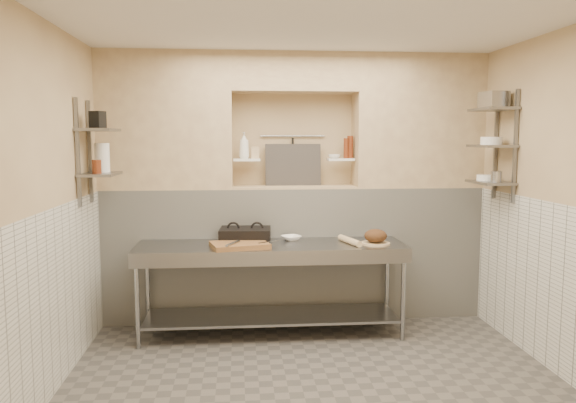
{
  "coord_description": "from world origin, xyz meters",
  "views": [
    {
      "loc": [
        -0.59,
        -4.17,
        1.92
      ],
      "look_at": [
        -0.14,
        0.9,
        1.35
      ],
      "focal_mm": 35.0,
      "sensor_mm": 36.0,
      "label": 1
    }
  ],
  "objects": [
    {
      "name": "box_left_upper",
      "position": [
        -1.84,
        1.03,
        2.09
      ],
      "size": [
        0.14,
        0.14,
        0.15
      ],
      "primitive_type": "cube",
      "rotation": [
        0.0,
        0.0,
        -0.42
      ],
      "color": "black",
      "rests_on": "wall_shelf_left_upper"
    },
    {
      "name": "wall_back",
      "position": [
        0.0,
        2.0,
        1.4
      ],
      "size": [
        4.0,
        0.1,
        2.8
      ],
      "primitive_type": "cube",
      "color": "tan",
      "rests_on": "ground"
    },
    {
      "name": "utensil_rail",
      "position": [
        0.0,
        1.92,
        1.95
      ],
      "size": [
        0.7,
        0.02,
        0.02
      ],
      "primitive_type": "cylinder",
      "rotation": [
        0.0,
        1.57,
        0.0
      ],
      "color": "gray",
      "rests_on": "wall_back"
    },
    {
      "name": "wall_shelf_left_upper",
      "position": [
        -1.84,
        1.05,
        2.0
      ],
      "size": [
        0.3,
        0.5,
        0.03
      ],
      "primitive_type": "cube",
      "color": "slate",
      "rests_on": "wall_left"
    },
    {
      "name": "shelf_rail_right_a",
      "position": [
        1.98,
        1.25,
        1.85
      ],
      "size": [
        0.03,
        0.03,
        1.05
      ],
      "primitive_type": "cube",
      "color": "slate",
      "rests_on": "wall_right"
    },
    {
      "name": "wainscot_right",
      "position": [
        1.99,
        0.0,
        0.7
      ],
      "size": [
        0.02,
        3.9,
        1.4
      ],
      "primitive_type": "cube",
      "color": "silver",
      "rests_on": "floor"
    },
    {
      "name": "alcove_shelf_right",
      "position": [
        0.5,
        1.75,
        1.7
      ],
      "size": [
        0.28,
        0.16,
        0.02
      ],
      "primitive_type": "cube",
      "color": "white",
      "rests_on": "backwall_lower"
    },
    {
      "name": "jar_left",
      "position": [
        -1.84,
        0.93,
        1.67
      ],
      "size": [
        0.08,
        0.08,
        0.12
      ],
      "primitive_type": "cylinder",
      "color": "#5E2611",
      "rests_on": "wall_shelf_left_lower"
    },
    {
      "name": "tongs",
      "position": [
        -0.65,
        0.97,
        0.96
      ],
      "size": [
        0.14,
        0.25,
        0.02
      ],
      "primitive_type": "cylinder",
      "rotation": [
        1.57,
        0.0,
        -0.44
      ],
      "color": "gray",
      "rests_on": "cutting_board"
    },
    {
      "name": "rolling_pin",
      "position": [
        0.49,
        1.15,
        0.93
      ],
      "size": [
        0.17,
        0.41,
        0.06
      ],
      "primitive_type": "cylinder",
      "rotation": [
        1.57,
        0.0,
        0.28
      ],
      "color": "beige",
      "rests_on": "prep_table"
    },
    {
      "name": "prep_table",
      "position": [
        -0.28,
        1.18,
        0.64
      ],
      "size": [
        2.6,
        0.7,
        0.9
      ],
      "color": "gray",
      "rests_on": "floor"
    },
    {
      "name": "cutting_board",
      "position": [
        -0.58,
        1.06,
        0.92
      ],
      "size": [
        0.59,
        0.48,
        0.05
      ],
      "primitive_type": "cube",
      "rotation": [
        0.0,
        0.0,
        0.23
      ],
      "color": "brown",
      "rests_on": "prep_table"
    },
    {
      "name": "wall_front",
      "position": [
        0.0,
        -2.0,
        1.4
      ],
      "size": [
        4.0,
        0.1,
        2.8
      ],
      "primitive_type": "cube",
      "color": "tan",
      "rests_on": "ground"
    },
    {
      "name": "panini_press",
      "position": [
        -0.53,
        1.35,
        0.97
      ],
      "size": [
        0.52,
        0.4,
        0.14
      ],
      "rotation": [
        0.0,
        0.0,
        -0.07
      ],
      "color": "black",
      "rests_on": "prep_table"
    },
    {
      "name": "condiment_a",
      "position": [
        0.6,
        1.75,
        1.83
      ],
      "size": [
        0.06,
        0.06,
        0.24
      ],
      "primitive_type": "cylinder",
      "color": "#5E2611",
      "rests_on": "alcove_shelf_right"
    },
    {
      "name": "floor",
      "position": [
        0.0,
        0.0,
        -0.05
      ],
      "size": [
        4.0,
        3.9,
        0.1
      ],
      "primitive_type": "cube",
      "color": "#58534E",
      "rests_on": "ground"
    },
    {
      "name": "condiment_c",
      "position": [
        0.6,
        1.79,
        1.77
      ],
      "size": [
        0.07,
        0.07,
        0.12
      ],
      "primitive_type": "cylinder",
      "color": "white",
      "rests_on": "alcove_shelf_right"
    },
    {
      "name": "backwall_pillar_right",
      "position": [
        1.33,
        1.75,
        2.1
      ],
      "size": [
        1.35,
        0.4,
        1.4
      ],
      "primitive_type": "cube",
      "color": "tan",
      "rests_on": "backwall_lower"
    },
    {
      "name": "wainscot_left",
      "position": [
        -1.99,
        0.0,
        0.7
      ],
      "size": [
        0.02,
        3.9,
        1.4
      ],
      "primitive_type": "cube",
      "color": "silver",
      "rests_on": "floor"
    },
    {
      "name": "wall_left",
      "position": [
        -2.05,
        0.0,
        1.4
      ],
      "size": [
        0.1,
        3.9,
        2.8
      ],
      "primitive_type": "cube",
      "color": "tan",
      "rests_on": "ground"
    },
    {
      "name": "bread_board",
      "position": [
        0.73,
        1.11,
        0.91
      ],
      "size": [
        0.28,
        0.28,
        0.02
      ],
      "primitive_type": "cylinder",
      "color": "beige",
      "rests_on": "prep_table"
    },
    {
      "name": "wall_shelf_left_lower",
      "position": [
        -1.84,
        1.05,
        1.6
      ],
      "size": [
        0.3,
        0.5,
        0.02
      ],
      "primitive_type": "cube",
      "color": "slate",
      "rests_on": "wall_left"
    },
    {
      "name": "backwall_lower",
      "position": [
        0.0,
        1.75,
        0.7
      ],
      "size": [
        4.0,
        0.4,
        1.4
      ],
      "primitive_type": "cube",
      "color": "silver",
      "rests_on": "floor"
    },
    {
      "name": "jug_left",
      "position": [
        -1.84,
        1.15,
        1.75
      ],
      "size": [
        0.13,
        0.13,
        0.27
      ],
      "primitive_type": "cylinder",
      "color": "white",
      "rests_on": "wall_shelf_left_lower"
    },
    {
      "name": "canister_right",
      "position": [
        1.84,
        0.93,
        1.56
      ],
      "size": [
        0.1,
        0.1,
        0.1
      ],
      "primitive_type": "cylinder",
      "color": "gray",
      "rests_on": "wall_shelf_right_lower"
    },
    {
      "name": "bottle_soap",
      "position": [
        -0.53,
        1.74,
        1.85
      ],
      "size": [
        0.13,
        0.13,
        0.28
      ],
      "primitive_type": "imported",
      "rotation": [
        0.0,
        0.0,
        -0.22
      ],
      "color": "white",
      "rests_on": "alcove_shelf_left"
    },
    {
      "name": "bread_loaf",
      "position": [
        0.73,
        1.11,
        0.98
      ],
      "size": [
        0.22,
        0.22,
        0.13
      ],
      "primitive_type": "ellipsoid",
      "color": "#4C2D19",
      "rests_on": "bread_board"
    },
    {
      "name": "knife_blade",
      "position": [
        -0.31,
        1.07,
        0.95
      ],
      "size": [
        0.21,
        0.16,
        0.01
      ],
      "primitive_type": "cube",
      "rotation": [
        0.0,
        0.0,
        0.63
      ],
      "color": "gray",
      "rests_on": "cutting_board"
    },
    {
      "name": "jar_alcove",
      "position": [
        -0.41,
        1.77,
        1.77
      ],
      "size": [
        0.08,
        0.08,
        0.12
      ],
      "primitive_type": "cube",
      "color": "tan",
      "rests_on": "alcove_shelf_left"
    },
    {
      "name": "alcove_shelf_left",
      "position": [
        -0.5,
        1.75,
        1.7
      ],
      "size": [
        0.28,
        0.16,
        0.02
      ],
      "primitive_type": "cube",
      "color": "white",
      "rests_on": "backwall_lower"
    },
    {
      "name": "backwall_header",
      "position": [
        0.0,
        1.75,
        2.6
      ],
      "size": [
        1.3,
        0.4,
        0.4
      ],
      "primitive_type": "cube",
      "color": "tan",
      "rests_on": "backwall_lower"
    },
    {
      "name": "shelf_rail_left_a",
      "position": [
        -1.98,
        1.25,
        1.8
      ],
      "size": [
        0.03,
        0.03,
        0.95
      ],
      "primitive_type": "cube",
      "color": "slate",
      "rests_on": "wall_left"
    },
    {
      "name": "wall_right",
      "position": [
        2.05,
        0.0,
        1.4
      ],
      "size": [
        0.1,
        3.9,
        2.8
      ],
      "primitive_type": "cube",
      "color": "tan",
      "rests_on": "ground"
    },
    {
      "name": "wall_shelf_right_lower",
      "position": [
        1.84,
        1.05,
        1.5
      ],
      "size": [
        0.3,
        0.5,
        0.02
      ],
      "primitive_type": "cube",
      "color": "slate",
      "rests_on": "wall_right"
    },
    {
      "name": "wall_shelf_right_mid",
      "position": [
        1.84,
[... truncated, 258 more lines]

